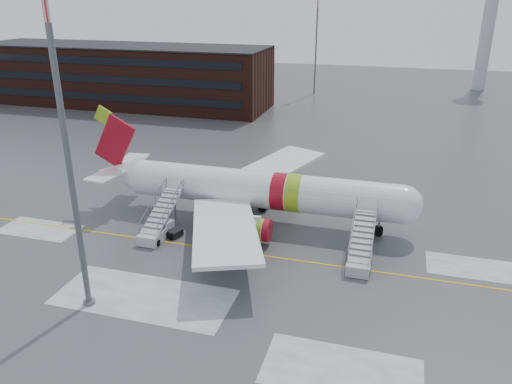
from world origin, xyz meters
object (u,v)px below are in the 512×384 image
(airliner, at_px, (253,189))
(airstair_aft, at_px, (157,227))
(light_mast_near, at_px, (65,135))
(airstair_fwd, at_px, (360,255))
(pushback_tug, at_px, (168,229))

(airliner, relative_size, airstair_aft, 4.55)
(airliner, relative_size, light_mast_near, 1.35)
(airstair_fwd, relative_size, light_mast_near, 0.30)
(airstair_fwd, bearing_deg, airliner, 150.87)
(airliner, xyz_separation_m, airstair_fwd, (11.73, -6.54, -2.35))
(pushback_tug, bearing_deg, airstair_aft, -132.44)
(airstair_aft, relative_size, pushback_tug, 2.78)
(airstair_aft, height_order, light_mast_near, light_mast_near)
(airstair_fwd, bearing_deg, light_mast_near, -148.95)
(light_mast_near, bearing_deg, airliner, 67.08)
(light_mast_near, bearing_deg, pushback_tug, 86.82)
(airliner, bearing_deg, light_mast_near, -112.92)
(pushback_tug, relative_size, light_mast_near, 0.11)
(airliner, distance_m, airstair_aft, 10.44)
(airstair_aft, relative_size, light_mast_near, 0.30)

